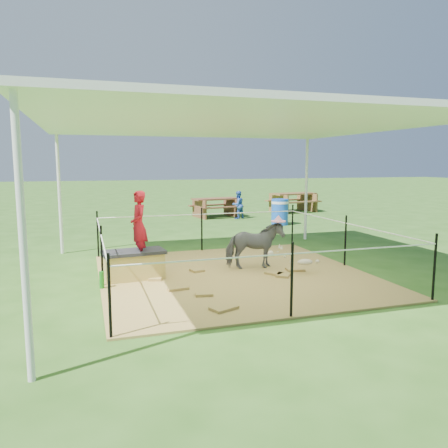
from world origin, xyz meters
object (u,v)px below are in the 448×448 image
object	(u,v)px
pony	(254,245)
picnic_table_far	(293,202)
trash_barrel	(280,212)
green_bottle	(102,280)
picnic_table_near	(216,208)
straw_bale	(134,266)
foal	(305,261)
woman	(139,219)
distant_person	(238,205)

from	to	relation	value
pony	picnic_table_far	size ratio (longest dim) A/B	0.56
trash_barrel	picnic_table_far	size ratio (longest dim) A/B	0.45
green_bottle	picnic_table_near	xyz separation A→B (m)	(4.39, 8.49, 0.19)
straw_bale	trash_barrel	size ratio (longest dim) A/B	1.16
foal	pony	bearing A→B (deg)	144.99
woman	picnic_table_far	world-z (taller)	woman
trash_barrel	distant_person	bearing A→B (deg)	111.52
picnic_table_near	trash_barrel	bearing A→B (deg)	-71.44
woman	straw_bale	bearing A→B (deg)	-95.67
pony	picnic_table_far	distance (m)	10.14
picnic_table_far	pony	bearing A→B (deg)	-130.90
green_bottle	straw_bale	bearing A→B (deg)	39.29
woman	distant_person	distance (m)	8.56
straw_bale	picnic_table_near	world-z (taller)	picnic_table_near
picnic_table_near	distant_person	bearing A→B (deg)	-57.33
trash_barrel	picnic_table_near	xyz separation A→B (m)	(-1.39, 2.62, -0.07)
woman	green_bottle	xyz separation A→B (m)	(-0.65, -0.45, -0.88)
pony	picnic_table_far	world-z (taller)	pony
foal	picnic_table_far	distance (m)	10.34
straw_bale	woman	world-z (taller)	woman
picnic_table_near	green_bottle	bearing A→B (deg)	-126.69
straw_bale	pony	xyz separation A→B (m)	(2.21, 0.03, 0.23)
woman	picnic_table_far	xyz separation A→B (m)	(7.28, 8.77, -0.66)
pony	trash_barrel	xyz separation A→B (m)	(3.01, 5.39, -0.05)
foal	trash_barrel	bearing A→B (deg)	74.01
trash_barrel	picnic_table_far	bearing A→B (deg)	57.33
woman	distant_person	bearing A→B (deg)	143.55
straw_bale	picnic_table_far	bearing A→B (deg)	49.93
woman	pony	size ratio (longest dim) A/B	1.11
green_bottle	pony	xyz separation A→B (m)	(2.76, 0.48, 0.31)
woman	picnic_table_near	xyz separation A→B (m)	(3.74, 8.04, -0.69)
pony	trash_barrel	size ratio (longest dim) A/B	1.25
woman	pony	world-z (taller)	woman
trash_barrel	straw_bale	bearing A→B (deg)	-133.97
foal	distant_person	size ratio (longest dim) A/B	0.83
straw_bale	picnic_table_near	distance (m)	8.91
foal	trash_barrel	world-z (taller)	trash_barrel
picnic_table_far	woman	bearing A→B (deg)	-140.00
woman	green_bottle	distance (m)	1.18
green_bottle	foal	xyz separation A→B (m)	(3.49, -0.13, 0.10)
woman	green_bottle	bearing A→B (deg)	-60.98
pony	foal	distance (m)	0.98
pony	foal	world-z (taller)	pony
green_bottle	trash_barrel	size ratio (longest dim) A/B	0.32
picnic_table_far	distant_person	distance (m)	3.24
woman	foal	distance (m)	3.01
straw_bale	green_bottle	xyz separation A→B (m)	(-0.55, -0.45, -0.08)
trash_barrel	green_bottle	bearing A→B (deg)	-134.55
pony	distant_person	size ratio (longest dim) A/B	1.05
pony	foal	size ratio (longest dim) A/B	1.26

